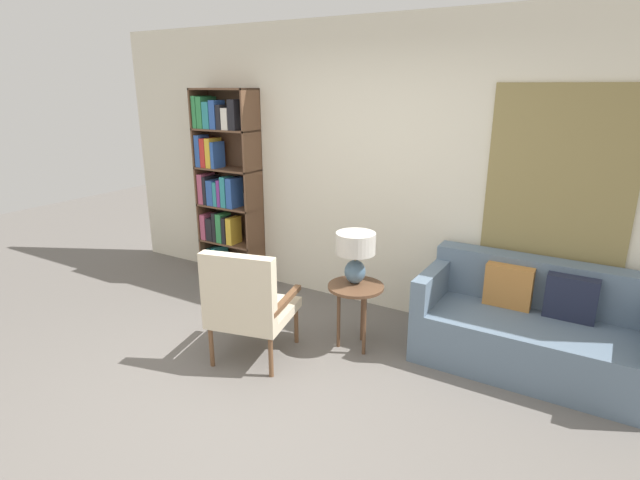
{
  "coord_description": "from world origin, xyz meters",
  "views": [
    {
      "loc": [
        1.93,
        -2.22,
        2.11
      ],
      "look_at": [
        -0.07,
        1.11,
        0.9
      ],
      "focal_mm": 28.0,
      "sensor_mm": 36.0,
      "label": 1
    }
  ],
  "objects": [
    {
      "name": "wall_back",
      "position": [
        0.04,
        2.03,
        1.35
      ],
      "size": [
        6.4,
        0.08,
        2.7
      ],
      "color": "silver",
      "rests_on": "ground_plane"
    },
    {
      "name": "bookshelf",
      "position": [
        -1.75,
        1.84,
        1.05
      ],
      "size": [
        0.72,
        0.3,
        2.08
      ],
      "color": "brown",
      "rests_on": "ground_plane"
    },
    {
      "name": "armchair",
      "position": [
        -0.36,
        0.5,
        0.52
      ],
      "size": [
        0.71,
        0.75,
        0.94
      ],
      "color": "brown",
      "rests_on": "ground_plane"
    },
    {
      "name": "table_lamp",
      "position": [
        0.22,
        1.19,
        0.84
      ],
      "size": [
        0.32,
        0.32,
        0.43
      ],
      "color": "slate",
      "rests_on": "side_table"
    },
    {
      "name": "couch",
      "position": [
        1.55,
        1.61,
        0.31
      ],
      "size": [
        1.68,
        0.8,
        0.8
      ],
      "color": "slate",
      "rests_on": "ground_plane"
    },
    {
      "name": "ground_plane",
      "position": [
        0.0,
        0.0,
        0.0
      ],
      "size": [
        14.0,
        14.0,
        0.0
      ],
      "primitive_type": "plane",
      "color": "#66605B"
    },
    {
      "name": "side_table",
      "position": [
        0.25,
        1.14,
        0.48
      ],
      "size": [
        0.46,
        0.46,
        0.56
      ],
      "color": "brown",
      "rests_on": "ground_plane"
    }
  ]
}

